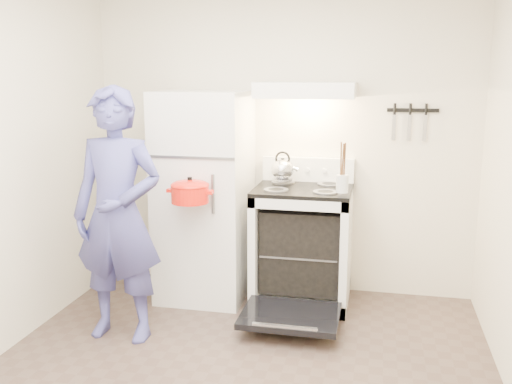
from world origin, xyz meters
TOP-DOWN VIEW (x-y plane):
  - back_wall at (0.00, 1.80)m, footprint 3.20×0.02m
  - refrigerator at (-0.58, 1.45)m, footprint 0.70×0.70m
  - stove_body at (0.23, 1.48)m, footprint 0.76×0.65m
  - cooktop at (0.23, 1.48)m, footprint 0.76×0.65m
  - backsplash at (0.23, 1.76)m, footprint 0.76×0.07m
  - oven_door at (0.23, 0.88)m, footprint 0.70×0.54m
  - oven_rack at (0.23, 1.48)m, footprint 0.60×0.52m
  - range_hood at (0.23, 1.55)m, footprint 0.76×0.50m
  - knife_strip at (1.05, 1.79)m, footprint 0.40×0.02m
  - pizza_stone at (0.16, 1.54)m, footprint 0.33×0.33m
  - tea_kettle at (0.05, 1.56)m, footprint 0.22×0.18m
  - utensil_jar at (0.55, 1.22)m, footprint 0.10×0.10m
  - person at (-0.93, 0.58)m, footprint 0.65×0.43m
  - dutch_oven at (-0.53, 0.95)m, footprint 0.35×0.28m

SIDE VIEW (x-z plane):
  - oven_door at x=0.23m, z-range 0.10..0.15m
  - oven_rack at x=0.23m, z-range 0.43..0.45m
  - pizza_stone at x=0.16m, z-range 0.45..0.46m
  - stove_body at x=0.23m, z-range 0.00..0.92m
  - refrigerator at x=-0.58m, z-range 0.00..1.70m
  - person at x=-0.93m, z-range 0.00..1.76m
  - cooktop at x=0.23m, z-range 0.92..0.95m
  - dutch_oven at x=-0.53m, z-range 0.86..1.09m
  - utensil_jar at x=0.55m, z-range 0.98..1.11m
  - backsplash at x=0.23m, z-range 0.95..1.15m
  - tea_kettle at x=0.05m, z-range 0.95..1.22m
  - back_wall at x=0.00m, z-range 0.00..2.50m
  - knife_strip at x=1.05m, z-range 1.54..1.56m
  - range_hood at x=0.23m, z-range 1.65..1.77m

